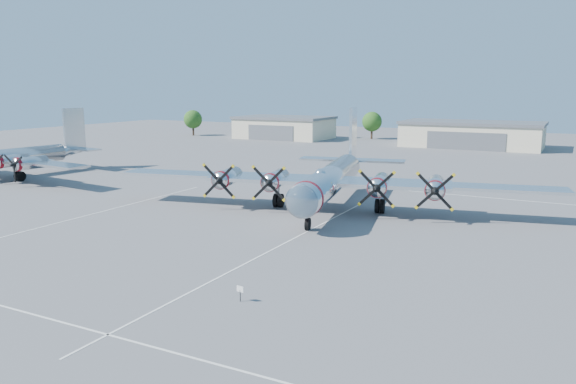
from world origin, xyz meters
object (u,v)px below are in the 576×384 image
at_px(tree_far_west, 193,119).
at_px(tree_west, 372,122).
at_px(bomber_west, 14,177).
at_px(hangar_west, 284,127).
at_px(hangar_center, 472,134).
at_px(main_bomber_b29, 332,206).
at_px(info_placard, 240,291).

relative_size(tree_far_west, tree_west, 1.00).
relative_size(tree_west, bomber_west, 0.19).
distance_m(hangar_west, hangar_center, 45.00).
height_order(tree_far_west, tree_west, same).
xyz_separation_m(hangar_center, tree_far_west, (-70.00, -3.96, 1.51)).
relative_size(tree_far_west, main_bomber_b29, 0.15).
bearing_deg(hangar_center, main_bomber_b29, -91.93).
xyz_separation_m(hangar_west, tree_west, (20.00, 8.04, 1.51)).
relative_size(hangar_west, bomber_west, 0.64).
relative_size(hangar_center, tree_far_west, 4.31).
xyz_separation_m(tree_far_west, info_placard, (73.56, -93.02, -3.56)).
height_order(tree_west, main_bomber_b29, tree_west).
height_order(hangar_west, tree_west, tree_west).
height_order(hangar_west, tree_far_west, tree_far_west).
height_order(tree_far_west, bomber_west, tree_far_west).
relative_size(tree_west, info_placard, 7.01).
distance_m(bomber_west, info_placard, 59.08).
bearing_deg(hangar_west, tree_west, 21.89).
distance_m(hangar_west, tree_far_west, 25.36).
relative_size(tree_west, main_bomber_b29, 0.15).
height_order(tree_west, info_placard, tree_west).
height_order(hangar_center, tree_west, tree_west).
distance_m(hangar_west, main_bomber_b29, 81.67).
bearing_deg(hangar_west, bomber_west, -93.98).
relative_size(hangar_west, tree_west, 3.40).
bearing_deg(bomber_west, info_placard, -18.91).
bearing_deg(tree_far_west, hangar_center, 3.24).
bearing_deg(tree_far_west, hangar_west, 9.01).
bearing_deg(info_placard, tree_west, 112.76).
bearing_deg(tree_west, hangar_west, -158.11).
distance_m(tree_far_west, bomber_west, 71.13).
relative_size(hangar_west, info_placard, 23.85).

